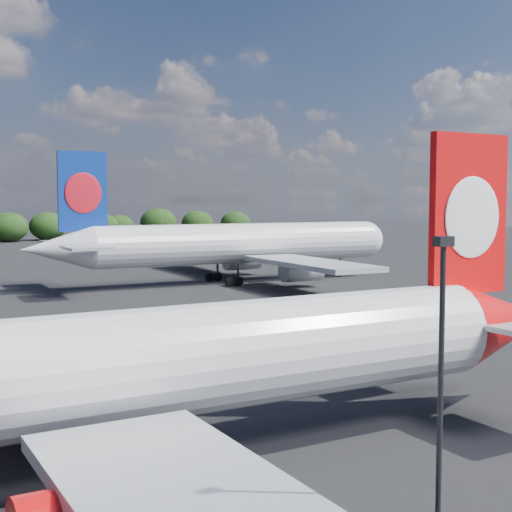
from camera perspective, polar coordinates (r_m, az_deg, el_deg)
qantas_airliner at (r=31.53m, az=-7.08°, el=-8.68°), size 47.47×45.07×15.53m
china_southern_airliner at (r=101.64m, az=-2.13°, el=0.90°), size 55.59×52.84×18.14m
apron_lamp_post at (r=20.92m, az=14.52°, el=-11.73°), size 0.55×0.30×10.92m
floodlight_mast_near at (r=118.79m, az=15.62°, el=5.63°), size 1.60×1.60×22.59m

